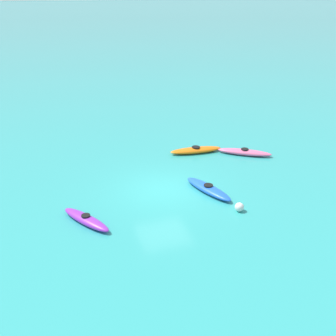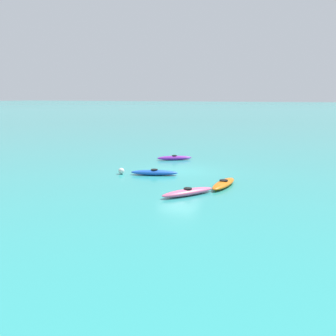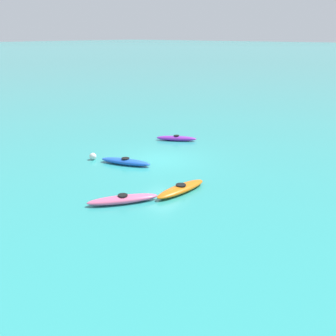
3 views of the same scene
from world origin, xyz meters
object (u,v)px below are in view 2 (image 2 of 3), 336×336
at_px(kayak_purple, 174,158).
at_px(kayak_orange, 224,184).
at_px(kayak_blue, 154,172).
at_px(kayak_pink, 188,192).
at_px(buoy_white, 121,171).

xyz_separation_m(kayak_purple, kayak_orange, (-5.88, 6.95, 0.00)).
xyz_separation_m(kayak_blue, kayak_pink, (-3.67, 3.73, -0.00)).
relative_size(kayak_orange, kayak_pink, 1.05).
distance_m(kayak_blue, buoy_white, 2.12).
bearing_deg(kayak_orange, kayak_purple, -49.79).
relative_size(kayak_orange, kayak_blue, 1.02).
relative_size(kayak_orange, buoy_white, 7.82).
relative_size(kayak_purple, kayak_orange, 0.85).
relative_size(kayak_pink, buoy_white, 7.43).
bearing_deg(kayak_orange, buoy_white, -5.39).
height_order(kayak_pink, buoy_white, buoy_white).
bearing_deg(kayak_pink, kayak_orange, -113.98).
bearing_deg(kayak_purple, buoy_white, 81.34).
bearing_deg(buoy_white, kayak_pink, 151.07).
height_order(kayak_purple, buoy_white, buoy_white).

